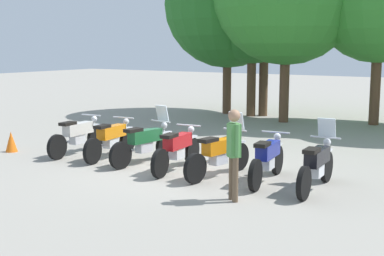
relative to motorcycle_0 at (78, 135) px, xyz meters
name	(u,v)px	position (x,y,z in m)	size (l,w,h in m)	color
ground_plane	(180,169)	(3.25, -0.02, -0.50)	(80.00, 80.00, 0.00)	gray
motorcycle_0	(78,135)	(0.00, 0.00, 0.00)	(0.62, 2.19, 0.99)	black
motorcycle_1	(111,138)	(1.08, 0.08, 0.00)	(0.62, 2.19, 0.99)	black
motorcycle_2	(145,142)	(2.17, 0.06, 0.01)	(0.66, 2.19, 1.37)	black
motorcycle_3	(177,149)	(3.25, -0.14, 0.00)	(0.62, 2.19, 0.99)	black
motorcycle_4	(219,153)	(4.34, -0.12, 0.01)	(0.68, 2.18, 1.37)	black
motorcycle_5	(267,158)	(5.41, 0.01, 0.00)	(0.62, 2.18, 0.99)	black
motorcycle_6	(317,164)	(6.50, -0.05, 0.01)	(0.62, 2.19, 1.37)	black
person_0	(234,148)	(5.46, -1.59, 0.49)	(0.36, 0.32, 1.69)	brown
tree_0	(228,4)	(-0.76, 9.56, 4.02)	(5.22, 5.22, 7.14)	brown
tree_1	(252,18)	(0.48, 9.34, 3.41)	(3.63, 3.63, 5.74)	brown
tree_2	(265,4)	(0.86, 9.69, 3.98)	(4.04, 4.04, 6.52)	brown
traffic_cone	(11,142)	(-1.73, -0.76, -0.23)	(0.32, 0.32, 0.55)	orange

